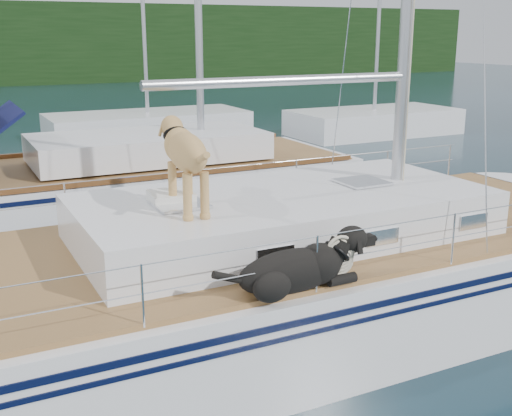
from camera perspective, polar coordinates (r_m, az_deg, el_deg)
ground at (r=8.41m, az=-2.48°, el=-11.31°), size 120.00×120.00×0.00m
main_sailboat at (r=8.15m, az=-1.96°, el=-6.93°), size 12.00×3.87×14.01m
neighbor_sailboat at (r=13.71m, az=-13.72°, el=1.61°), size 11.00×3.50×13.30m
bg_boat_center at (r=24.16m, az=-9.57°, el=7.21°), size 7.20×3.00×11.65m
bg_boat_east at (r=25.15m, az=10.42°, el=7.49°), size 6.40×3.00×11.65m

